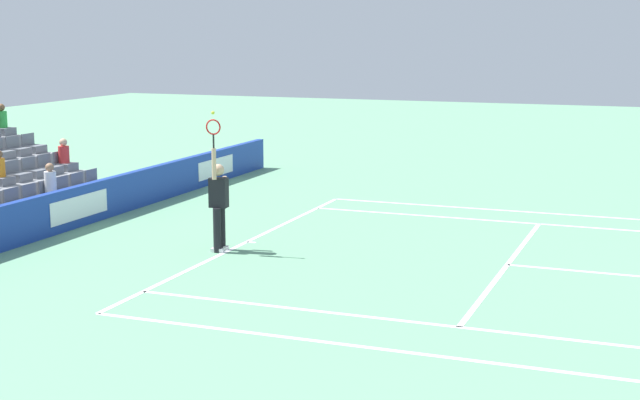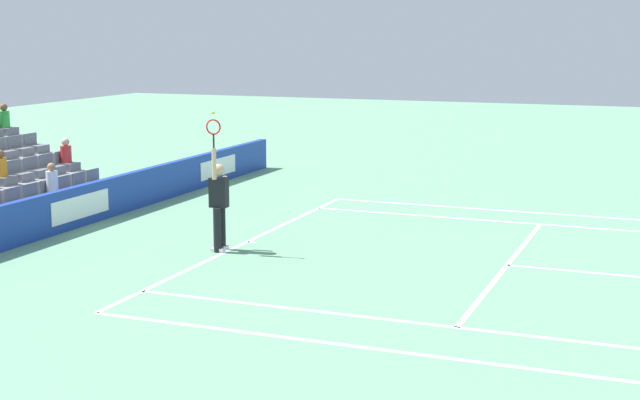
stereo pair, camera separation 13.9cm
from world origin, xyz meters
The scene contains 9 objects.
line_baseline centered at (0.00, -11.89, 0.00)m, with size 10.97×0.10×0.01m, color white.
line_service centered at (0.00, -6.40, 0.00)m, with size 8.23×0.10×0.01m, color white.
line_singles_sideline_left centered at (4.12, -5.95, 0.00)m, with size 0.10×11.89×0.01m, color white.
line_singles_sideline_right centered at (-4.12, -5.95, 0.00)m, with size 0.10×11.89×0.01m, color white.
line_doubles_sideline_left centered at (5.49, -5.95, 0.00)m, with size 0.10×11.89×0.01m, color white.
line_doubles_sideline_right centered at (-5.49, -5.95, 0.00)m, with size 0.10×11.89×0.01m, color white.
line_centre_mark centered at (0.00, -11.79, 0.00)m, with size 0.10×0.20×0.01m, color white.
sponsor_barrier centered at (0.00, -16.17, 0.47)m, with size 20.11×0.22×0.93m.
tennis_player centered at (0.94, -12.05, 0.99)m, with size 0.53×0.38×2.85m.
Camera 1 is at (17.63, -3.44, 4.43)m, focal length 53.12 mm.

